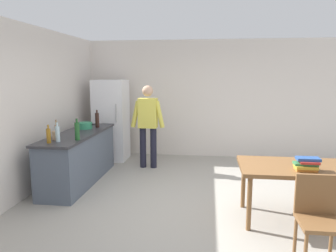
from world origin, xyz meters
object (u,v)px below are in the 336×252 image
(bottle_wine_green, at_px, (77,131))
(bottle_water_clear, at_px, (58,134))
(dining_table, at_px, (294,171))
(book_stack, at_px, (307,164))
(person, at_px, (148,121))
(chair, at_px, (318,214))
(bottle_wine_dark, at_px, (97,120))
(bottle_oil_amber, at_px, (49,136))
(utensil_jar, at_px, (56,135))
(bottle_beer_brown, at_px, (57,131))
(refrigerator, at_px, (111,120))
(cooking_pot, at_px, (85,126))

(bottle_wine_green, bearing_deg, bottle_water_clear, -145.04)
(dining_table, xyz_separation_m, book_stack, (0.09, -0.20, 0.16))
(person, bearing_deg, dining_table, -42.41)
(chair, distance_m, book_stack, 0.83)
(person, relative_size, bottle_wine_dark, 5.00)
(dining_table, relative_size, bottle_oil_amber, 5.00)
(utensil_jar, bearing_deg, bottle_wine_green, 4.87)
(bottle_wine_dark, xyz_separation_m, bottle_beer_brown, (-0.31, -1.03, -0.04))
(dining_table, relative_size, bottle_water_clear, 4.67)
(bottle_oil_amber, height_order, bottle_beer_brown, bottle_oil_amber)
(person, distance_m, bottle_beer_brown, 1.92)
(refrigerator, relative_size, book_stack, 5.92)
(bottle_wine_dark, distance_m, book_stack, 3.86)
(bottle_water_clear, relative_size, bottle_oil_amber, 1.07)
(chair, bearing_deg, bottle_beer_brown, 152.01)
(bottle_beer_brown, xyz_separation_m, book_stack, (3.66, -0.87, -0.18))
(bottle_water_clear, xyz_separation_m, bottle_wine_green, (0.24, 0.17, 0.02))
(chair, xyz_separation_m, bottle_water_clear, (-3.40, 1.31, 0.49))
(person, bearing_deg, bottle_water_clear, -120.05)
(refrigerator, relative_size, bottle_oil_amber, 6.43)
(bottle_beer_brown, distance_m, book_stack, 3.77)
(book_stack, bearing_deg, bottle_oil_amber, 173.12)
(bottle_beer_brown, bearing_deg, utensil_jar, -68.48)
(refrigerator, distance_m, dining_table, 4.27)
(dining_table, height_order, bottle_wine_green, bottle_wine_green)
(dining_table, distance_m, bottle_wine_green, 3.22)
(bottle_wine_dark, bearing_deg, bottle_wine_green, -84.82)
(cooking_pot, bearing_deg, chair, -35.89)
(bottle_beer_brown, bearing_deg, person, 50.12)
(bottle_wine_dark, relative_size, bottle_beer_brown, 1.31)
(utensil_jar, bearing_deg, bottle_oil_amber, -86.72)
(refrigerator, distance_m, person, 1.10)
(bottle_oil_amber, bearing_deg, utensil_jar, 93.28)
(chair, height_order, bottle_water_clear, bottle_water_clear)
(bottle_wine_dark, bearing_deg, bottle_beer_brown, -107.03)
(cooking_pot, distance_m, bottle_water_clear, 1.19)
(bottle_wine_dark, bearing_deg, chair, -39.31)
(refrigerator, height_order, bottle_oil_amber, refrigerator)
(refrigerator, distance_m, cooking_pot, 1.19)
(cooking_pot, distance_m, bottle_beer_brown, 0.86)
(dining_table, bearing_deg, bottle_wine_dark, 152.43)
(utensil_jar, height_order, bottle_oil_amber, utensil_jar)
(utensil_jar, distance_m, bottle_wine_dark, 1.25)
(bottle_beer_brown, height_order, bottle_wine_green, bottle_wine_green)
(bottle_beer_brown, bearing_deg, book_stack, -13.42)
(person, xyz_separation_m, bottle_wine_green, (-0.81, -1.64, 0.07))
(dining_table, xyz_separation_m, bottle_wine_green, (-3.16, 0.51, 0.37))
(dining_table, bearing_deg, bottle_wine_green, 170.88)
(bottle_oil_amber, relative_size, book_stack, 0.92)
(bottle_water_clear, xyz_separation_m, bottle_wine_dark, (0.13, 1.37, 0.02))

